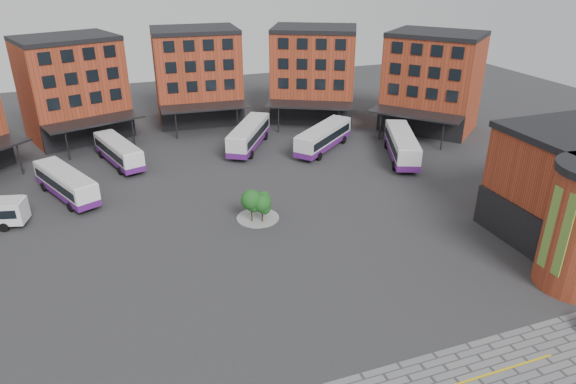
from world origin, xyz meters
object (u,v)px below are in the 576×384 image
object	(u,v)px
bus_b	(66,183)
bus_e	(324,137)
bus_f	(402,145)
bus_c	(118,151)
tree_island	(258,203)
bus_d	(249,135)

from	to	relation	value
bus_b	bus_e	world-z (taller)	bus_e
bus_f	bus_b	bearing A→B (deg)	-160.35
bus_c	bus_b	bearing A→B (deg)	-142.12
bus_b	tree_island	bearing A→B (deg)	-58.62
tree_island	bus_c	bearing A→B (deg)	120.37
bus_c	bus_d	xyz separation A→B (m)	(17.55, 0.08, 0.18)
bus_b	bus_f	bearing A→B (deg)	-27.49
bus_b	bus_d	bearing A→B (deg)	-4.25
bus_c	bus_e	size ratio (longest dim) A/B	1.04
bus_c	bus_e	xyz separation A→B (m)	(27.06, -4.14, 0.13)
bus_b	bus_c	distance (m)	10.54
bus_d	bus_f	bearing A→B (deg)	0.41
bus_d	bus_e	xyz separation A→B (m)	(9.51, -4.23, -0.05)
tree_island	bus_e	world-z (taller)	tree_island
bus_f	tree_island	bearing A→B (deg)	-133.07
tree_island	bus_f	distance (m)	25.21
tree_island	bus_c	world-z (taller)	tree_island
bus_c	bus_f	world-z (taller)	bus_f
bus_f	bus_e	bearing A→B (deg)	164.01
tree_island	bus_e	distance (m)	22.46
bus_e	bus_f	world-z (taller)	bus_f
bus_c	bus_e	bearing A→B (deg)	-25.52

